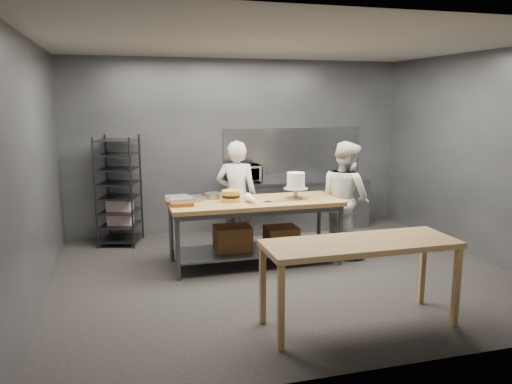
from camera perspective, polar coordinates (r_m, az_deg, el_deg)
ground at (r=6.82m, az=3.27°, el=-9.32°), size 6.00×6.00×0.00m
back_wall at (r=8.85m, az=-1.89°, el=5.28°), size 6.00×0.04×3.00m
work_table at (r=7.07m, az=-0.18°, el=-3.73°), size 2.40×0.90×0.92m
near_counter at (r=5.22m, az=11.84°, el=-6.43°), size 2.00×0.70×0.90m
back_counter at (r=9.00m, az=4.84°, el=-1.42°), size 2.60×0.60×0.90m
splashback_panel at (r=9.13m, az=4.27°, el=4.48°), size 2.60×0.02×0.90m
speed_rack at (r=8.29m, az=-15.38°, el=0.05°), size 0.76×0.79×1.75m
chef_behind at (r=7.59m, az=-2.24°, el=-0.54°), size 0.73×0.60×1.71m
chef_right at (r=7.55m, az=10.17°, el=-0.74°), size 0.84×0.97×1.71m
microwave at (r=8.60m, az=-1.30°, el=2.11°), size 0.54×0.37×0.30m
frosted_cake_stand at (r=7.08m, az=4.57°, el=1.10°), size 0.34×0.34×0.38m
layer_cake at (r=6.90m, az=-2.88°, el=-0.46°), size 0.25×0.25×0.16m
cake_pans at (r=7.08m, az=-5.74°, el=-0.56°), size 0.54×0.37×0.07m
piping_bag at (r=6.74m, az=-0.39°, el=-0.88°), size 0.16×0.39×0.12m
offset_spatula at (r=6.89m, az=2.04°, el=-1.09°), size 0.36×0.02×0.02m
pastry_clamshells at (r=6.77m, az=-8.76°, el=-0.99°), size 0.35×0.38×0.11m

